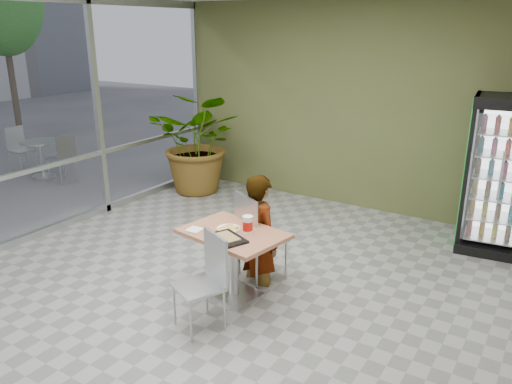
# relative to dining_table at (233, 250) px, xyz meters

# --- Properties ---
(ground) EXTENTS (7.00, 7.00, 0.00)m
(ground) POSITION_rel_dining_table_xyz_m (-0.22, -0.08, -0.54)
(ground) COLOR gray
(ground) RESTS_ON ground
(room_envelope) EXTENTS (6.00, 7.00, 3.20)m
(room_envelope) POSITION_rel_dining_table_xyz_m (-0.22, -0.08, 1.06)
(room_envelope) COLOR silver
(room_envelope) RESTS_ON ground
(storefront_frame) EXTENTS (0.10, 7.00, 3.20)m
(storefront_frame) POSITION_rel_dining_table_xyz_m (-3.22, -0.08, 1.06)
(storefront_frame) COLOR #ACAFB1
(storefront_frame) RESTS_ON ground
(dining_table) EXTENTS (1.15, 0.89, 0.75)m
(dining_table) POSITION_rel_dining_table_xyz_m (0.00, 0.00, 0.00)
(dining_table) COLOR #A56846
(dining_table) RESTS_ON ground
(chair_far) EXTENTS (0.61, 0.62, 1.03)m
(chair_far) POSITION_rel_dining_table_xyz_m (-0.02, 0.44, 0.07)
(chair_far) COLOR #ACAFB1
(chair_far) RESTS_ON ground
(chair_near) EXTENTS (0.55, 0.55, 0.94)m
(chair_near) POSITION_rel_dining_table_xyz_m (0.11, -0.58, 0.01)
(chair_near) COLOR #ACAFB1
(chair_near) RESTS_ON ground
(seated_woman) EXTENTS (0.68, 0.58, 1.55)m
(seated_woman) POSITION_rel_dining_table_xyz_m (0.03, 0.48, -0.06)
(seated_woman) COLOR black
(seated_woman) RESTS_ON ground
(pizza_plate) EXTENTS (0.35, 0.28, 0.03)m
(pizza_plate) POSITION_rel_dining_table_xyz_m (-0.08, 0.03, 0.23)
(pizza_plate) COLOR white
(pizza_plate) RESTS_ON dining_table
(soda_cup) EXTENTS (0.11, 0.11, 0.19)m
(soda_cup) POSITION_rel_dining_table_xyz_m (0.15, 0.05, 0.30)
(soda_cup) COLOR white
(soda_cup) RESTS_ON dining_table
(napkin_stack) EXTENTS (0.16, 0.16, 0.02)m
(napkin_stack) POSITION_rel_dining_table_xyz_m (-0.35, -0.20, 0.22)
(napkin_stack) COLOR white
(napkin_stack) RESTS_ON dining_table
(cafeteria_tray) EXTENTS (0.48, 0.42, 0.02)m
(cafeteria_tray) POSITION_rel_dining_table_xyz_m (0.06, -0.21, 0.22)
(cafeteria_tray) COLOR black
(cafeteria_tray) RESTS_ON dining_table
(beverage_fridge) EXTENTS (0.98, 0.79, 2.00)m
(beverage_fridge) POSITION_rel_dining_table_xyz_m (2.18, 2.78, 0.46)
(beverage_fridge) COLOR black
(beverage_fridge) RESTS_ON ground
(potted_plant) EXTENTS (1.90, 1.75, 1.76)m
(potted_plant) POSITION_rel_dining_table_xyz_m (-2.57, 2.68, 0.34)
(potted_plant) COLOR #2E6729
(potted_plant) RESTS_ON ground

